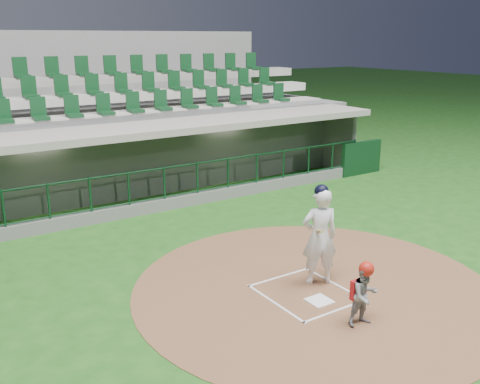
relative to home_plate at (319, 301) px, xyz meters
name	(u,v)px	position (x,y,z in m)	size (l,w,h in m)	color
ground	(296,288)	(0.00, 0.70, -0.02)	(120.00, 120.00, 0.00)	#1B4D16
dirt_circle	(314,288)	(0.30, 0.50, -0.02)	(7.20, 7.20, 0.01)	brown
home_plate	(319,301)	(0.00, 0.00, 0.00)	(0.43, 0.43, 0.02)	white
batter_box_chalk	(306,293)	(0.00, 0.40, 0.00)	(1.55, 1.80, 0.01)	white
dugout_structure	(141,165)	(0.09, 8.51, 0.94)	(16.40, 3.70, 3.00)	slate
seating_deck	(103,136)	(0.00, 11.61, 1.40)	(17.00, 6.72, 5.15)	slate
batter	(320,235)	(0.50, 0.62, 1.02)	(0.97, 1.00, 2.07)	white
catcher	(364,294)	(0.07, -1.04, 0.57)	(0.58, 0.48, 1.17)	gray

